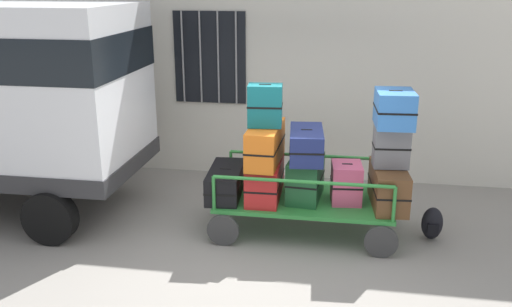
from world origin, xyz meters
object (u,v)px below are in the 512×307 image
(suitcase_right_middle, at_px, (391,146))
(suitcase_right_top, at_px, (395,109))
(suitcase_midleft_bottom, at_px, (265,180))
(backpack, at_px, (432,224))
(suitcase_midright_bottom, at_px, (346,183))
(suitcase_midleft_middle, at_px, (265,144))
(suitcase_center_middle, at_px, (306,144))
(suitcase_right_bottom, at_px, (388,186))
(suitcase_center_bottom, at_px, (305,178))
(suitcase_midleft_top, at_px, (265,105))
(suitcase_left_bottom, at_px, (226,182))
(luggage_cart, at_px, (304,205))

(suitcase_right_middle, relative_size, suitcase_right_top, 0.85)
(suitcase_midleft_bottom, height_order, backpack, suitcase_midleft_bottom)
(suitcase_midleft_bottom, bearing_deg, suitcase_midright_bottom, 1.13)
(suitcase_midleft_middle, bearing_deg, suitcase_center_middle, -0.98)
(suitcase_midleft_bottom, relative_size, suitcase_right_bottom, 1.00)
(suitcase_center_middle, bearing_deg, suitcase_center_bottom, 90.00)
(suitcase_right_middle, distance_m, backpack, 1.18)
(suitcase_center_bottom, relative_size, backpack, 1.75)
(suitcase_midleft_top, xyz_separation_m, suitcase_right_bottom, (1.60, 0.02, -1.00))
(suitcase_midleft_bottom, distance_m, suitcase_center_middle, 0.74)
(suitcase_left_bottom, bearing_deg, suitcase_center_middle, 0.54)
(suitcase_midleft_middle, xyz_separation_m, suitcase_right_bottom, (1.60, -0.02, -0.48))
(suitcase_midright_bottom, xyz_separation_m, suitcase_right_bottom, (0.53, -0.03, -0.00))
(suitcase_right_top, bearing_deg, suitcase_midleft_bottom, 179.37)
(suitcase_center_bottom, height_order, suitcase_center_middle, suitcase_center_middle)
(suitcase_midleft_middle, relative_size, suitcase_right_bottom, 1.04)
(backpack, bearing_deg, suitcase_right_bottom, -176.16)
(backpack, bearing_deg, suitcase_midright_bottom, -179.75)
(suitcase_left_bottom, distance_m, suitcase_right_top, 2.40)
(luggage_cart, relative_size, suitcase_center_middle, 2.71)
(luggage_cart, relative_size, suitcase_midleft_bottom, 2.41)
(suitcase_left_bottom, bearing_deg, suitcase_midright_bottom, 1.21)
(suitcase_right_middle, height_order, backpack, suitcase_right_middle)
(suitcase_midleft_middle, distance_m, suitcase_right_middle, 1.60)
(suitcase_midleft_bottom, xyz_separation_m, backpack, (2.19, 0.03, -0.48))
(suitcase_midleft_bottom, bearing_deg, suitcase_right_top, -0.63)
(suitcase_midleft_bottom, bearing_deg, backpack, 0.67)
(suitcase_midleft_bottom, xyz_separation_m, suitcase_center_bottom, (0.53, 0.03, 0.04))
(backpack, bearing_deg, suitcase_midleft_bottom, -179.33)
(suitcase_right_bottom, bearing_deg, luggage_cart, 179.46)
(backpack, bearing_deg, luggage_cart, -178.98)
(suitcase_left_bottom, bearing_deg, suitcase_midleft_bottom, 1.37)
(suitcase_midleft_middle, xyz_separation_m, suitcase_midright_bottom, (1.07, 0.01, -0.48))
(suitcase_center_bottom, relative_size, suitcase_midright_bottom, 1.49)
(suitcase_right_middle, xyz_separation_m, backpack, (0.59, 0.01, -1.02))
(luggage_cart, height_order, suitcase_midleft_bottom, suitcase_midleft_bottom)
(luggage_cart, height_order, suitcase_midright_bottom, suitcase_midright_bottom)
(suitcase_right_bottom, bearing_deg, suitcase_right_top, -90.00)
(suitcase_center_middle, relative_size, backpack, 1.99)
(suitcase_center_middle, height_order, suitcase_midright_bottom, suitcase_center_middle)
(suitcase_midleft_middle, relative_size, suitcase_midleft_top, 1.89)
(suitcase_center_bottom, distance_m, suitcase_right_bottom, 1.07)
(suitcase_midright_bottom, relative_size, suitcase_right_middle, 0.96)
(suitcase_midleft_top, relative_size, suitcase_center_bottom, 0.70)
(suitcase_midleft_bottom, relative_size, suitcase_right_middle, 1.83)
(suitcase_right_middle, xyz_separation_m, suitcase_right_top, (-0.00, -0.04, 0.49))
(suitcase_midleft_bottom, relative_size, suitcase_midleft_middle, 0.97)
(suitcase_midleft_top, height_order, suitcase_right_bottom, suitcase_midleft_top)
(suitcase_left_bottom, relative_size, backpack, 2.32)
(suitcase_midleft_top, bearing_deg, suitcase_right_top, 0.56)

